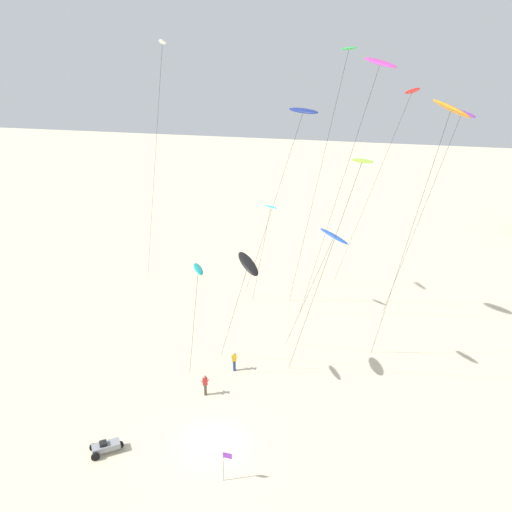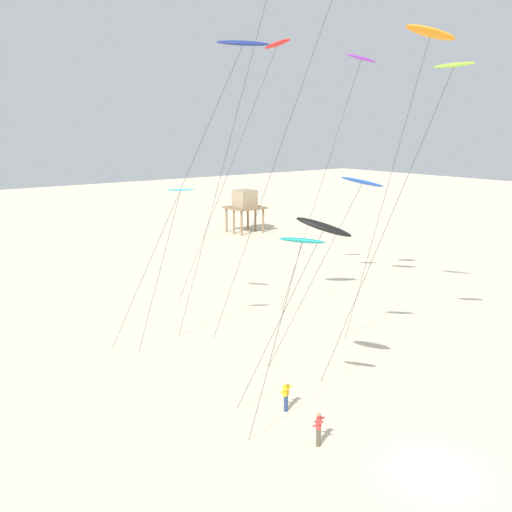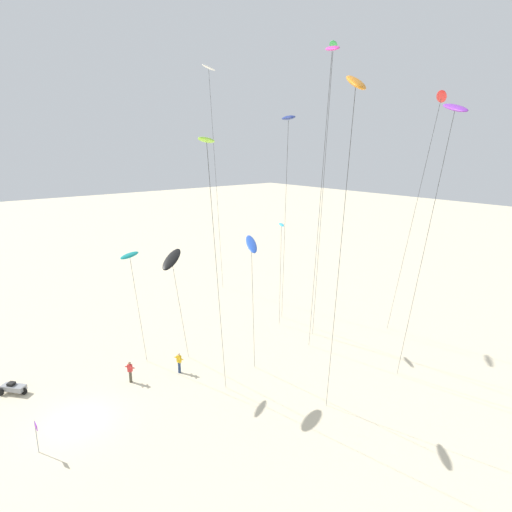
{
  "view_description": "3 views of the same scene",
  "coord_description": "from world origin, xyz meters",
  "px_view_note": "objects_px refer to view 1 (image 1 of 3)",
  "views": [
    {
      "loc": [
        9.55,
        -24.27,
        23.02
      ],
      "look_at": [
        -0.11,
        10.31,
        9.03
      ],
      "focal_mm": 35.63,
      "sensor_mm": 36.0,
      "label": 1
    },
    {
      "loc": [
        -20.05,
        -13.35,
        14.53
      ],
      "look_at": [
        1.95,
        14.76,
        6.66
      ],
      "focal_mm": 41.84,
      "sensor_mm": 36.0,
      "label": 2
    },
    {
      "loc": [
        26.13,
        -6.5,
        17.28
      ],
      "look_at": [
        3.82,
        11.7,
        9.88
      ],
      "focal_mm": 30.29,
      "sensor_mm": 36.0,
      "label": 3
    }
  ],
  "objects_px": {
    "kite_white": "(162,49)",
    "kite_magenta": "(379,68)",
    "kite_orange": "(450,111)",
    "kite_green": "(346,59)",
    "kite_cyan": "(270,210)",
    "kite_purple": "(460,116)",
    "kite_black": "(248,264)",
    "marker_flag": "(225,461)",
    "kite_teal": "(198,270)",
    "kite_red": "(410,96)",
    "kite_blue": "(333,238)",
    "kite_flyer_middle": "(205,385)",
    "kite_flyer_nearest": "(234,361)",
    "beach_buggy": "(105,447)",
    "kite_navy": "(303,112)",
    "kite_lime": "(360,167)"
  },
  "relations": [
    {
      "from": "kite_magenta",
      "to": "beach_buggy",
      "type": "bearing_deg",
      "value": -129.53
    },
    {
      "from": "kite_teal",
      "to": "kite_white",
      "type": "height_order",
      "value": "kite_white"
    },
    {
      "from": "kite_purple",
      "to": "kite_magenta",
      "type": "height_order",
      "value": "kite_magenta"
    },
    {
      "from": "kite_purple",
      "to": "kite_flyer_nearest",
      "type": "distance_m",
      "value": 25.37
    },
    {
      "from": "kite_lime",
      "to": "kite_navy",
      "type": "bearing_deg",
      "value": 117.06
    },
    {
      "from": "kite_green",
      "to": "kite_purple",
      "type": "bearing_deg",
      "value": 1.83
    },
    {
      "from": "kite_red",
      "to": "kite_flyer_nearest",
      "type": "relative_size",
      "value": 12.52
    },
    {
      "from": "kite_teal",
      "to": "kite_magenta",
      "type": "relative_size",
      "value": 0.42
    },
    {
      "from": "kite_cyan",
      "to": "kite_green",
      "type": "bearing_deg",
      "value": -11.49
    },
    {
      "from": "kite_blue",
      "to": "kite_green",
      "type": "relative_size",
      "value": 0.49
    },
    {
      "from": "kite_magenta",
      "to": "kite_cyan",
      "type": "distance_m",
      "value": 15.6
    },
    {
      "from": "kite_orange",
      "to": "kite_green",
      "type": "height_order",
      "value": "kite_green"
    },
    {
      "from": "kite_red",
      "to": "kite_blue",
      "type": "relative_size",
      "value": 1.77
    },
    {
      "from": "kite_navy",
      "to": "kite_flyer_middle",
      "type": "bearing_deg",
      "value": -110.67
    },
    {
      "from": "kite_cyan",
      "to": "beach_buggy",
      "type": "xyz_separation_m",
      "value": [
        -5.18,
        -21.15,
        -9.82
      ]
    },
    {
      "from": "kite_magenta",
      "to": "kite_cyan",
      "type": "bearing_deg",
      "value": 154.04
    },
    {
      "from": "kite_magenta",
      "to": "kite_black",
      "type": "bearing_deg",
      "value": -136.21
    },
    {
      "from": "kite_black",
      "to": "kite_navy",
      "type": "distance_m",
      "value": 13.22
    },
    {
      "from": "kite_magenta",
      "to": "kite_flyer_middle",
      "type": "distance_m",
      "value": 25.67
    },
    {
      "from": "kite_orange",
      "to": "marker_flag",
      "type": "xyz_separation_m",
      "value": [
        -10.72,
        -13.42,
        -18.5
      ]
    },
    {
      "from": "kite_teal",
      "to": "kite_flyer_middle",
      "type": "relative_size",
      "value": 5.88
    },
    {
      "from": "kite_flyer_nearest",
      "to": "beach_buggy",
      "type": "distance_m",
      "value": 11.81
    },
    {
      "from": "kite_red",
      "to": "kite_cyan",
      "type": "xyz_separation_m",
      "value": [
        -11.15,
        -4.19,
        -9.78
      ]
    },
    {
      "from": "kite_green",
      "to": "marker_flag",
      "type": "bearing_deg",
      "value": -99.46
    },
    {
      "from": "kite_cyan",
      "to": "kite_flyer_nearest",
      "type": "relative_size",
      "value": 6.41
    },
    {
      "from": "kite_magenta",
      "to": "beach_buggy",
      "type": "distance_m",
      "value": 31.04
    },
    {
      "from": "kite_purple",
      "to": "kite_green",
      "type": "xyz_separation_m",
      "value": [
        -8.7,
        -0.28,
        3.98
      ]
    },
    {
      "from": "kite_cyan",
      "to": "marker_flag",
      "type": "bearing_deg",
      "value": -82.47
    },
    {
      "from": "kite_white",
      "to": "kite_flyer_nearest",
      "type": "relative_size",
      "value": 14.73
    },
    {
      "from": "kite_magenta",
      "to": "kite_flyer_middle",
      "type": "relative_size",
      "value": 13.93
    },
    {
      "from": "beach_buggy",
      "to": "marker_flag",
      "type": "relative_size",
      "value": 0.94
    },
    {
      "from": "kite_navy",
      "to": "marker_flag",
      "type": "xyz_separation_m",
      "value": [
        -0.32,
        -18.97,
        -17.6
      ]
    },
    {
      "from": "kite_lime",
      "to": "kite_flyer_nearest",
      "type": "xyz_separation_m",
      "value": [
        -8.75,
        2.54,
        -16.24
      ]
    },
    {
      "from": "kite_black",
      "to": "marker_flag",
      "type": "xyz_separation_m",
      "value": [
        1.53,
        -9.91,
        -8.14
      ]
    },
    {
      "from": "kite_purple",
      "to": "kite_green",
      "type": "bearing_deg",
      "value": -178.17
    },
    {
      "from": "kite_purple",
      "to": "kite_cyan",
      "type": "bearing_deg",
      "value": 176.25
    },
    {
      "from": "kite_red",
      "to": "kite_flyer_nearest",
      "type": "distance_m",
      "value": 26.63
    },
    {
      "from": "beach_buggy",
      "to": "kite_white",
      "type": "bearing_deg",
      "value": 101.19
    },
    {
      "from": "kite_orange",
      "to": "kite_blue",
      "type": "relative_size",
      "value": 1.77
    },
    {
      "from": "kite_green",
      "to": "kite_flyer_middle",
      "type": "distance_m",
      "value": 26.56
    },
    {
      "from": "kite_orange",
      "to": "kite_cyan",
      "type": "distance_m",
      "value": 18.45
    },
    {
      "from": "kite_lime",
      "to": "kite_red",
      "type": "xyz_separation_m",
      "value": [
        2.57,
        17.19,
        2.9
      ]
    },
    {
      "from": "kite_lime",
      "to": "kite_navy",
      "type": "relative_size",
      "value": 0.91
    },
    {
      "from": "marker_flag",
      "to": "beach_buggy",
      "type": "bearing_deg",
      "value": 178.74
    },
    {
      "from": "kite_red",
      "to": "kite_lime",
      "type": "bearing_deg",
      "value": -98.5
    },
    {
      "from": "kite_navy",
      "to": "marker_flag",
      "type": "distance_m",
      "value": 25.87
    },
    {
      "from": "kite_white",
      "to": "kite_magenta",
      "type": "bearing_deg",
      "value": -10.07
    },
    {
      "from": "kite_orange",
      "to": "kite_white",
      "type": "bearing_deg",
      "value": 163.27
    },
    {
      "from": "kite_blue",
      "to": "kite_black",
      "type": "bearing_deg",
      "value": -154.55
    },
    {
      "from": "kite_teal",
      "to": "kite_red",
      "type": "relative_size",
      "value": 0.47
    }
  ]
}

